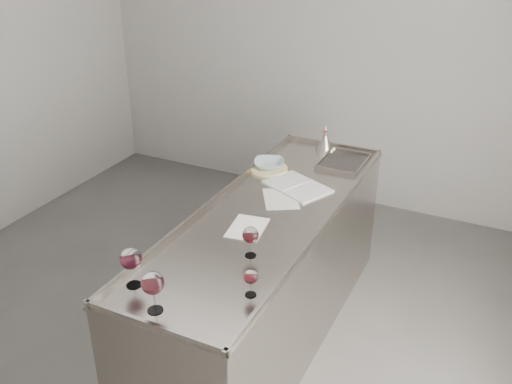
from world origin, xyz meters
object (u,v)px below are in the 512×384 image
at_px(wine_glass_left, 131,260).
at_px(wine_glass_small, 251,278).
at_px(counter, 267,276).
at_px(ceramic_bowl, 269,164).
at_px(wine_glass_right, 250,236).
at_px(notebook, 297,186).
at_px(wine_glass_middle, 153,284).
at_px(wine_funnel, 325,143).

xyz_separation_m(wine_glass_left, wine_glass_small, (0.55, 0.18, -0.05)).
relative_size(counter, ceramic_bowl, 11.36).
xyz_separation_m(wine_glass_right, notebook, (-0.09, 0.88, -0.12)).
height_order(wine_glass_right, ceramic_bowl, wine_glass_right).
bearing_deg(wine_glass_right, wine_glass_middle, -107.09).
xyz_separation_m(counter, wine_glass_middle, (-0.07, -1.08, 0.62)).
distance_m(wine_glass_middle, wine_glass_right, 0.64).
height_order(wine_glass_middle, ceramic_bowl, wine_glass_middle).
xyz_separation_m(wine_glass_small, notebook, (-0.25, 1.18, -0.09)).
height_order(counter, wine_glass_middle, wine_glass_middle).
bearing_deg(notebook, wine_funnel, 119.53).
height_order(counter, wine_glass_left, wine_glass_left).
height_order(ceramic_bowl, wine_funnel, wine_funnel).
height_order(wine_glass_left, wine_glass_right, wine_glass_left).
relative_size(wine_glass_left, wine_glass_right, 1.22).
bearing_deg(wine_glass_middle, wine_funnel, 88.99).
distance_m(wine_glass_left, notebook, 1.41).
bearing_deg(counter, wine_funnel, 91.54).
bearing_deg(wine_glass_small, wine_glass_right, 116.71).
xyz_separation_m(notebook, ceramic_bowl, (-0.28, 0.17, 0.04)).
relative_size(wine_glass_middle, ceramic_bowl, 0.98).
distance_m(wine_glass_middle, notebook, 1.49).
height_order(wine_glass_middle, wine_glass_right, wine_glass_middle).
bearing_deg(wine_glass_left, counter, 74.08).
xyz_separation_m(wine_glass_left, notebook, (0.30, 1.37, -0.14)).
xyz_separation_m(wine_glass_right, ceramic_bowl, (-0.38, 1.04, -0.08)).
height_order(counter, notebook, counter).
relative_size(wine_glass_left, wine_glass_small, 1.49).
xyz_separation_m(counter, wine_glass_right, (0.12, -0.47, 0.59)).
distance_m(counter, ceramic_bowl, 0.81).
bearing_deg(wine_glass_right, wine_funnel, 95.46).
distance_m(wine_glass_small, notebook, 1.21).
distance_m(wine_glass_left, wine_glass_right, 0.63).
relative_size(counter, wine_funnel, 11.61).
relative_size(wine_glass_left, wine_glass_middle, 1.01).
height_order(counter, wine_funnel, wine_funnel).
height_order(notebook, wine_funnel, wine_funnel).
distance_m(wine_glass_left, wine_glass_middle, 0.24).
bearing_deg(counter, wine_glass_right, -75.86).
bearing_deg(wine_glass_small, wine_glass_middle, -138.93).
bearing_deg(wine_glass_middle, notebook, 86.41).
bearing_deg(ceramic_bowl, notebook, -30.59).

